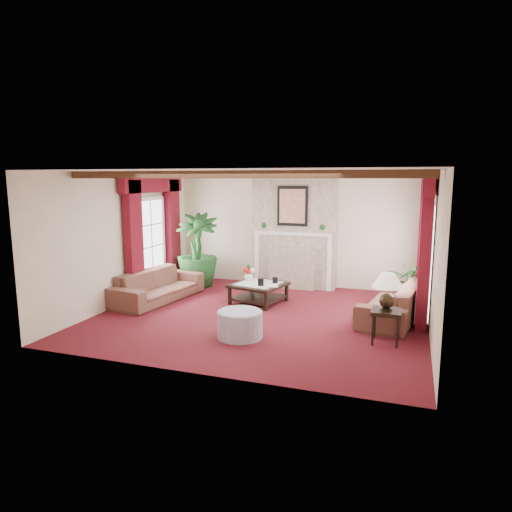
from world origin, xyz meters
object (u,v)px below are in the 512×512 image
(potted_palm, at_px, (197,266))
(ottoman, at_px, (240,325))
(sofa_left, at_px, (158,281))
(coffee_table, at_px, (259,293))
(side_table, at_px, (386,326))
(sofa_right, at_px, (393,296))

(potted_palm, bearing_deg, ottoman, -53.55)
(ottoman, bearing_deg, sofa_left, 147.31)
(sofa_left, relative_size, coffee_table, 2.30)
(side_table, relative_size, ottoman, 0.72)
(sofa_right, bearing_deg, potted_palm, -95.10)
(sofa_right, distance_m, side_table, 1.39)
(sofa_left, bearing_deg, ottoman, -114.15)
(side_table, bearing_deg, sofa_right, 88.05)
(side_table, xyz_separation_m, ottoman, (-2.27, -0.51, -0.05))
(sofa_left, relative_size, sofa_right, 1.00)
(ottoman, bearing_deg, side_table, 12.70)
(coffee_table, bearing_deg, sofa_right, 8.45)
(sofa_left, height_order, sofa_right, same)
(sofa_right, bearing_deg, ottoman, -41.63)
(sofa_right, height_order, side_table, sofa_right)
(potted_palm, height_order, ottoman, potted_palm)
(potted_palm, relative_size, ottoman, 2.65)
(sofa_left, bearing_deg, side_table, -94.19)
(side_table, bearing_deg, potted_palm, 150.68)
(coffee_table, relative_size, side_table, 1.85)
(sofa_right, relative_size, side_table, 4.26)
(ottoman, bearing_deg, coffee_table, 100.30)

